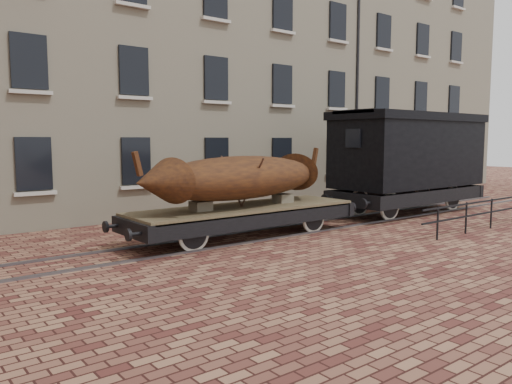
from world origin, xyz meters
TOP-DOWN VIEW (x-y plane):
  - ground at (0.00, 0.00)m, footprint 90.00×90.00m
  - warehouse_cream at (3.00, 9.99)m, footprint 40.00×10.19m
  - rail_track at (0.00, 0.00)m, footprint 30.00×1.52m
  - flatcar_wagon at (-1.31, 0.00)m, footprint 8.16×2.21m
  - iron_boat at (-1.42, -0.00)m, footprint 7.37×2.88m
  - goods_van at (6.94, 0.00)m, footprint 7.79×2.84m

SIDE VIEW (x-z plane):
  - ground at x=0.00m, z-range 0.00..0.00m
  - rail_track at x=0.00m, z-range 0.00..0.06m
  - flatcar_wagon at x=-1.31m, z-range 0.15..1.38m
  - iron_boat at x=-1.42m, z-range 0.98..2.71m
  - goods_van at x=6.94m, z-range 0.51..4.54m
  - warehouse_cream at x=3.00m, z-range 0.00..14.00m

